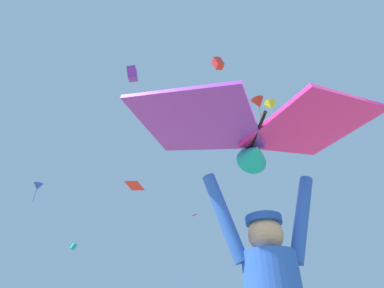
{
  "coord_description": "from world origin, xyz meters",
  "views": [
    {
      "loc": [
        -0.54,
        -1.71,
        0.9
      ],
      "look_at": [
        0.4,
        2.04,
        3.5
      ],
      "focal_mm": 27.89,
      "sensor_mm": 36.0,
      "label": 1
    }
  ],
  "objects_px": {
    "distant_kite_purple_far_center": "(132,74)",
    "distant_kite_blue_high_right": "(38,186)",
    "held_stunt_kite": "(255,131)",
    "distant_kite_red_high_left": "(135,185)",
    "distant_kite_red_low_right": "(218,63)",
    "distant_kite_teal_mid_right": "(73,247)",
    "distant_kite_red_overhead_distant": "(259,103)",
    "distant_kite_yellow_low_left": "(271,106)",
    "distant_kite_magenta_mid_left": "(194,215)"
  },
  "relations": [
    {
      "from": "distant_kite_teal_mid_right",
      "to": "distant_kite_yellow_low_left",
      "type": "distance_m",
      "value": 26.11
    },
    {
      "from": "distant_kite_teal_mid_right",
      "to": "distant_kite_blue_high_right",
      "type": "height_order",
      "value": "distant_kite_blue_high_right"
    },
    {
      "from": "held_stunt_kite",
      "to": "distant_kite_red_low_right",
      "type": "distance_m",
      "value": 23.15
    },
    {
      "from": "distant_kite_magenta_mid_left",
      "to": "distant_kite_yellow_low_left",
      "type": "height_order",
      "value": "distant_kite_yellow_low_left"
    },
    {
      "from": "held_stunt_kite",
      "to": "distant_kite_red_overhead_distant",
      "type": "height_order",
      "value": "distant_kite_red_overhead_distant"
    },
    {
      "from": "distant_kite_purple_far_center",
      "to": "distant_kite_red_low_right",
      "type": "xyz_separation_m",
      "value": [
        6.69,
        -1.55,
        1.36
      ]
    },
    {
      "from": "distant_kite_teal_mid_right",
      "to": "distant_kite_red_overhead_distant",
      "type": "distance_m",
      "value": 25.58
    },
    {
      "from": "distant_kite_red_high_left",
      "to": "distant_kite_yellow_low_left",
      "type": "bearing_deg",
      "value": 27.46
    },
    {
      "from": "distant_kite_red_overhead_distant",
      "to": "distant_kite_red_low_right",
      "type": "bearing_deg",
      "value": -142.07
    },
    {
      "from": "distant_kite_yellow_low_left",
      "to": "distant_kite_blue_high_right",
      "type": "bearing_deg",
      "value": 150.89
    },
    {
      "from": "held_stunt_kite",
      "to": "distant_kite_red_high_left",
      "type": "distance_m",
      "value": 10.79
    },
    {
      "from": "distant_kite_red_high_left",
      "to": "distant_kite_purple_far_center",
      "type": "distance_m",
      "value": 13.46
    },
    {
      "from": "distant_kite_red_overhead_distant",
      "to": "distant_kite_blue_high_right",
      "type": "distance_m",
      "value": 22.58
    },
    {
      "from": "held_stunt_kite",
      "to": "distant_kite_blue_high_right",
      "type": "relative_size",
      "value": 1.05
    },
    {
      "from": "distant_kite_teal_mid_right",
      "to": "distant_kite_red_low_right",
      "type": "height_order",
      "value": "distant_kite_red_low_right"
    },
    {
      "from": "distant_kite_red_high_left",
      "to": "distant_kite_yellow_low_left",
      "type": "relative_size",
      "value": 0.33
    },
    {
      "from": "distant_kite_red_overhead_distant",
      "to": "distant_kite_blue_high_right",
      "type": "relative_size",
      "value": 1.59
    },
    {
      "from": "distant_kite_magenta_mid_left",
      "to": "distant_kite_red_low_right",
      "type": "bearing_deg",
      "value": -98.33
    },
    {
      "from": "held_stunt_kite",
      "to": "distant_kite_purple_far_center",
      "type": "relative_size",
      "value": 1.51
    },
    {
      "from": "held_stunt_kite",
      "to": "distant_kite_teal_mid_right",
      "type": "relative_size",
      "value": 2.43
    },
    {
      "from": "distant_kite_blue_high_right",
      "to": "distant_kite_red_low_right",
      "type": "bearing_deg",
      "value": -41.62
    },
    {
      "from": "distant_kite_teal_mid_right",
      "to": "distant_kite_red_overhead_distant",
      "type": "relative_size",
      "value": 0.27
    },
    {
      "from": "held_stunt_kite",
      "to": "distant_kite_purple_far_center",
      "type": "xyz_separation_m",
      "value": [
        -1.53,
        15.43,
        16.44
      ]
    },
    {
      "from": "distant_kite_red_high_left",
      "to": "distant_kite_teal_mid_right",
      "type": "height_order",
      "value": "distant_kite_teal_mid_right"
    },
    {
      "from": "distant_kite_magenta_mid_left",
      "to": "distant_kite_red_low_right",
      "type": "relative_size",
      "value": 0.48
    },
    {
      "from": "distant_kite_red_high_left",
      "to": "distant_kite_red_overhead_distant",
      "type": "bearing_deg",
      "value": 36.45
    },
    {
      "from": "distant_kite_red_overhead_distant",
      "to": "distant_kite_magenta_mid_left",
      "type": "bearing_deg",
      "value": 102.46
    },
    {
      "from": "held_stunt_kite",
      "to": "distant_kite_magenta_mid_left",
      "type": "bearing_deg",
      "value": 76.31
    },
    {
      "from": "distant_kite_red_low_right",
      "to": "distant_kite_red_overhead_distant",
      "type": "bearing_deg",
      "value": 37.93
    },
    {
      "from": "distant_kite_red_high_left",
      "to": "distant_kite_red_low_right",
      "type": "bearing_deg",
      "value": 34.88
    },
    {
      "from": "distant_kite_blue_high_right",
      "to": "distant_kite_red_high_left",
      "type": "bearing_deg",
      "value": -63.14
    },
    {
      "from": "distant_kite_red_overhead_distant",
      "to": "distant_kite_yellow_low_left",
      "type": "bearing_deg",
      "value": -100.88
    },
    {
      "from": "distant_kite_red_low_right",
      "to": "distant_kite_teal_mid_right",
      "type": "bearing_deg",
      "value": 117.3
    },
    {
      "from": "distant_kite_magenta_mid_left",
      "to": "distant_kite_red_low_right",
      "type": "xyz_separation_m",
      "value": [
        -2.69,
        -18.38,
        5.99
      ]
    },
    {
      "from": "held_stunt_kite",
      "to": "distant_kite_yellow_low_left",
      "type": "relative_size",
      "value": 0.86
    },
    {
      "from": "distant_kite_yellow_low_left",
      "to": "distant_kite_red_overhead_distant",
      "type": "bearing_deg",
      "value": 79.12
    },
    {
      "from": "distant_kite_yellow_low_left",
      "to": "distant_kite_red_low_right",
      "type": "bearing_deg",
      "value": -161.86
    },
    {
      "from": "distant_kite_magenta_mid_left",
      "to": "distant_kite_blue_high_right",
      "type": "xyz_separation_m",
      "value": [
        -16.62,
        -6.0,
        -0.97
      ]
    },
    {
      "from": "distant_kite_blue_high_right",
      "to": "distant_kite_teal_mid_right",
      "type": "bearing_deg",
      "value": 69.11
    },
    {
      "from": "distant_kite_purple_far_center",
      "to": "distant_kite_blue_high_right",
      "type": "height_order",
      "value": "distant_kite_purple_far_center"
    },
    {
      "from": "held_stunt_kite",
      "to": "distant_kite_magenta_mid_left",
      "type": "height_order",
      "value": "distant_kite_magenta_mid_left"
    },
    {
      "from": "distant_kite_red_high_left",
      "to": "distant_kite_purple_far_center",
      "type": "height_order",
      "value": "distant_kite_purple_far_center"
    },
    {
      "from": "held_stunt_kite",
      "to": "distant_kite_red_overhead_distant",
      "type": "relative_size",
      "value": 0.66
    },
    {
      "from": "distant_kite_red_overhead_distant",
      "to": "distant_kite_magenta_mid_left",
      "type": "distance_m",
      "value": 15.76
    },
    {
      "from": "distant_kite_purple_far_center",
      "to": "distant_kite_blue_high_right",
      "type": "distance_m",
      "value": 14.17
    },
    {
      "from": "distant_kite_yellow_low_left",
      "to": "distant_kite_red_high_left",
      "type": "bearing_deg",
      "value": -152.54
    },
    {
      "from": "held_stunt_kite",
      "to": "distant_kite_yellow_low_left",
      "type": "bearing_deg",
      "value": 56.31
    },
    {
      "from": "distant_kite_blue_high_right",
      "to": "distant_kite_red_overhead_distant",
      "type": "bearing_deg",
      "value": -21.83
    },
    {
      "from": "distant_kite_teal_mid_right",
      "to": "distant_kite_red_overhead_distant",
      "type": "bearing_deg",
      "value": -44.65
    },
    {
      "from": "held_stunt_kite",
      "to": "distant_kite_red_low_right",
      "type": "height_order",
      "value": "distant_kite_red_low_right"
    }
  ]
}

